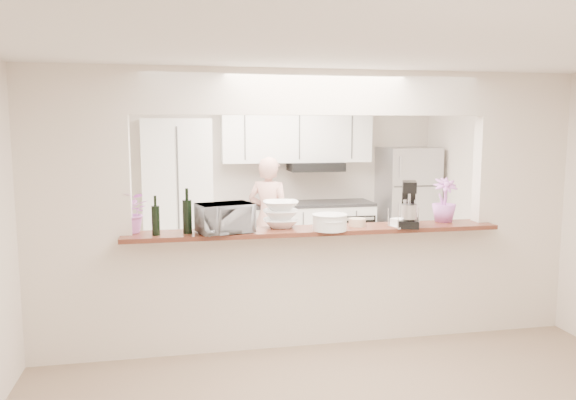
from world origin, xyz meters
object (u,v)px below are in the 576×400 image
object	(u,v)px
refrigerator	(407,206)
toaster_oven	(225,218)
person	(269,218)
stand_mixer	(409,206)

from	to	relation	value
refrigerator	toaster_oven	size ratio (longest dim) A/B	3.71
toaster_oven	person	world-z (taller)	person
refrigerator	stand_mixer	size ratio (longest dim) A/B	4.05
refrigerator	toaster_oven	xyz separation A→B (m)	(-2.87, -2.75, 0.37)
refrigerator	person	world-z (taller)	refrigerator
toaster_oven	stand_mixer	distance (m)	1.68
stand_mixer	person	xyz separation A→B (m)	(-0.89, 2.44, -0.48)
toaster_oven	person	distance (m)	2.56
toaster_oven	person	xyz separation A→B (m)	(0.79, 2.40, -0.42)
stand_mixer	refrigerator	bearing A→B (deg)	66.79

